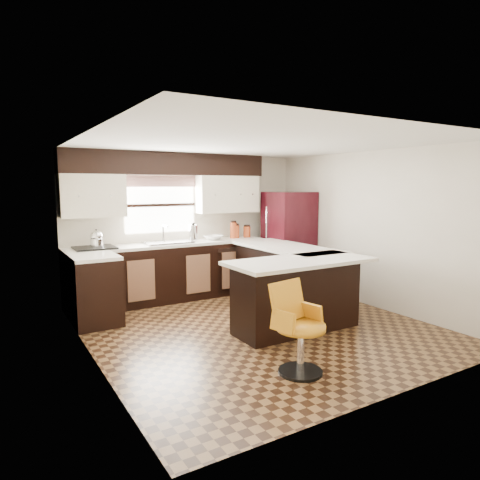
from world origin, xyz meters
TOP-DOWN VIEW (x-y plane):
  - floor at (0.00, 0.00)m, footprint 4.40×4.40m
  - ceiling at (0.00, 0.00)m, footprint 4.40×4.40m
  - wall_back at (0.00, 2.20)m, footprint 4.40×0.00m
  - wall_front at (0.00, -2.20)m, footprint 4.40×0.00m
  - wall_left at (-2.10, 0.00)m, footprint 0.00×4.40m
  - wall_right at (2.10, 0.00)m, footprint 0.00×4.40m
  - base_cab_back at (-0.45, 1.90)m, footprint 3.30×0.60m
  - base_cab_left at (-1.80, 1.25)m, footprint 0.60×0.70m
  - counter_back at (-0.45, 1.90)m, footprint 3.30×0.60m
  - counter_left at (-1.80, 1.25)m, footprint 0.60×0.70m
  - soffit at (-0.40, 2.03)m, footprint 3.40×0.35m
  - upper_cab_left at (-1.62, 2.03)m, footprint 0.94×0.35m
  - upper_cab_right at (0.68, 2.03)m, footprint 1.14×0.35m
  - window_pane at (-0.50, 2.18)m, footprint 1.20×0.02m
  - valance at (-0.50, 2.14)m, footprint 1.30×0.06m
  - sink at (-0.50, 1.88)m, footprint 0.75×0.45m
  - dishwasher at (0.55, 1.61)m, footprint 0.58×0.03m
  - cooktop at (-1.65, 1.88)m, footprint 0.58×0.50m
  - peninsula_long at (0.90, 0.62)m, footprint 0.60×1.95m
  - peninsula_return at (0.38, -0.35)m, footprint 1.65×0.60m
  - counter_pen_long at (0.95, 0.62)m, footprint 0.84×1.95m
  - counter_pen_return at (0.35, -0.44)m, footprint 1.89×0.84m
  - refrigerator at (1.70, 1.56)m, footprint 0.75×0.72m
  - bar_chair at (-0.40, -1.40)m, footprint 0.57×0.57m
  - kettle at (-1.62, 1.88)m, footprint 0.19×0.19m
  - percolator at (-0.04, 1.90)m, footprint 0.15×0.15m
  - mixing_bowl at (0.34, 1.90)m, footprint 0.40×0.40m
  - canister_large at (0.75, 1.92)m, footprint 0.12×0.12m
  - canister_med at (0.80, 1.92)m, footprint 0.12×0.12m
  - canister_small at (1.03, 1.92)m, footprint 0.13×0.13m

SIDE VIEW (x-z plane):
  - floor at x=0.00m, z-range 0.00..0.00m
  - dishwasher at x=0.55m, z-range 0.04..0.82m
  - base_cab_back at x=-0.45m, z-range 0.00..0.90m
  - base_cab_left at x=-1.80m, z-range 0.00..0.90m
  - peninsula_long at x=0.90m, z-range 0.00..0.90m
  - peninsula_return at x=0.38m, z-range 0.00..0.90m
  - bar_chair at x=-0.40m, z-range 0.00..0.91m
  - refrigerator at x=1.70m, z-range 0.00..1.76m
  - counter_back at x=-0.45m, z-range 0.90..0.94m
  - counter_left at x=-1.80m, z-range 0.90..0.94m
  - counter_pen_long at x=0.95m, z-range 0.90..0.94m
  - counter_pen_return at x=0.35m, z-range 0.90..0.94m
  - cooktop at x=-1.65m, z-range 0.94..0.97m
  - sink at x=-0.50m, z-range 0.95..0.98m
  - mixing_bowl at x=0.34m, z-range 0.95..1.02m
  - canister_small at x=1.03m, z-range 0.95..1.14m
  - canister_med at x=0.80m, z-range 0.95..1.17m
  - percolator at x=-0.04m, z-range 0.95..1.22m
  - canister_large at x=0.75m, z-range 0.95..1.23m
  - kettle at x=-1.62m, z-range 0.97..1.23m
  - wall_back at x=0.00m, z-range -1.00..3.40m
  - wall_front at x=0.00m, z-range -1.00..3.40m
  - wall_left at x=-2.10m, z-range -1.00..3.40m
  - wall_right at x=2.10m, z-range -1.00..3.40m
  - window_pane at x=-0.50m, z-range 1.10..2.00m
  - upper_cab_left at x=-1.62m, z-range 1.40..2.04m
  - upper_cab_right at x=0.68m, z-range 1.40..2.04m
  - valance at x=-0.50m, z-range 1.85..2.03m
  - soffit at x=-0.40m, z-range 2.04..2.40m
  - ceiling at x=0.00m, z-range 2.40..2.40m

